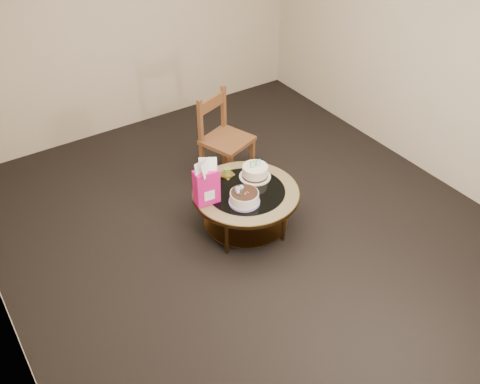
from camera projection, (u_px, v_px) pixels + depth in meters
ground at (246, 227)px, 5.30m from camera, size 5.00×5.00×0.00m
room_walls at (247, 85)px, 4.36m from camera, size 4.52×5.02×2.61m
coffee_table at (246, 197)px, 5.07m from camera, size 1.02×1.02×0.46m
decorated_cake at (244, 198)px, 4.84m from camera, size 0.29×0.29×0.17m
cream_cake at (255, 172)px, 5.15m from camera, size 0.31×0.31×0.20m
gift_bag at (206, 182)px, 4.75m from camera, size 0.23×0.18×0.44m
pillar_candle at (227, 173)px, 5.19m from camera, size 0.14×0.14×0.10m
dining_chair at (224, 138)px, 5.68m from camera, size 0.58×0.58×0.98m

